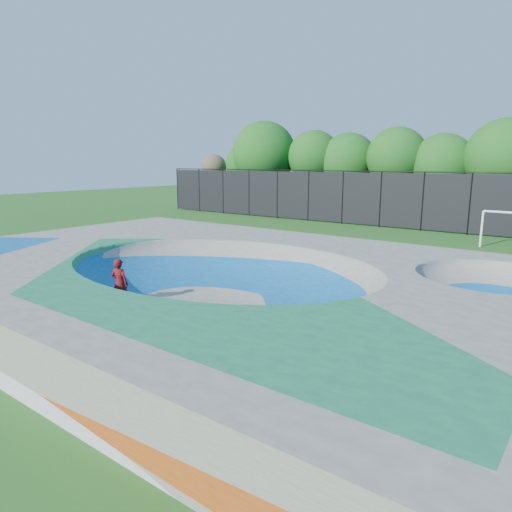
{
  "coord_description": "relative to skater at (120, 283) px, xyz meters",
  "views": [
    {
      "loc": [
        9.62,
        -10.81,
        4.67
      ],
      "look_at": [
        -0.74,
        3.0,
        1.1
      ],
      "focal_mm": 32.0,
      "sensor_mm": 36.0,
      "label": 1
    }
  ],
  "objects": [
    {
      "name": "ground",
      "position": [
        2.46,
        2.05,
        -0.82
      ],
      "size": [
        120.0,
        120.0,
        0.0
      ],
      "primitive_type": "plane",
      "color": "#1D5116",
      "rests_on": "ground"
    },
    {
      "name": "skate_deck",
      "position": [
        2.46,
        2.05,
        -0.07
      ],
      "size": [
        22.0,
        14.0,
        1.5
      ],
      "primitive_type": "cube",
      "color": "gray",
      "rests_on": "ground"
    },
    {
      "name": "skater",
      "position": [
        0.0,
        0.0,
        0.0
      ],
      "size": [
        0.68,
        0.54,
        1.63
      ],
      "primitive_type": "imported",
      "rotation": [
        0.0,
        0.0,
        3.43
      ],
      "color": "#B90F0E",
      "rests_on": "ground"
    },
    {
      "name": "skateboard",
      "position": [
        0.0,
        0.0,
        -0.79
      ],
      "size": [
        0.8,
        0.54,
        0.05
      ],
      "primitive_type": "cube",
      "rotation": [
        0.0,
        0.0,
        0.46
      ],
      "color": "black",
      "rests_on": "ground"
    },
    {
      "name": "fence",
      "position": [
        2.46,
        23.05,
        1.28
      ],
      "size": [
        48.09,
        0.09,
        4.04
      ],
      "color": "black",
      "rests_on": "ground"
    },
    {
      "name": "treeline",
      "position": [
        4.79,
        28.04,
        4.11
      ],
      "size": [
        52.27,
        8.16,
        8.42
      ],
      "color": "#412920",
      "rests_on": "ground"
    }
  ]
}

